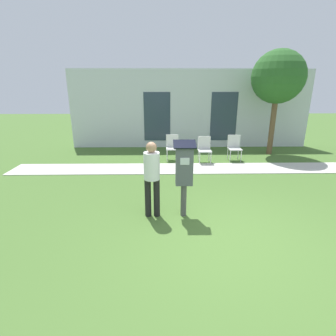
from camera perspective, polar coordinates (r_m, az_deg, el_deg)
The scene contains 9 objects.
ground_plane at distance 4.90m, azimuth 13.13°, elevation -15.35°, with size 40.00×40.00×0.00m, color #476B2D.
sidewalk at distance 8.56m, azimuth 6.69°, elevation -0.08°, with size 12.00×1.10×0.02m.
building_facade at distance 11.31m, azimuth 4.89°, elevation 12.62°, with size 10.00×0.26×3.20m.
parking_meter at distance 5.22m, azimuth 3.54°, elevation -0.31°, with size 0.44×0.31×1.59m.
person_standing at distance 5.23m, azimuth -3.54°, elevation -1.29°, with size 0.32×0.32×1.58m.
outdoor_chair_left at distance 9.38m, azimuth 0.95°, elevation 4.95°, with size 0.44×0.44×0.90m.
outdoor_chair_middle at distance 9.16m, azimuth 7.92°, elevation 4.45°, with size 0.44×0.44×0.90m.
outdoor_chair_right at distance 9.61m, azimuth 14.22°, elevation 4.71°, with size 0.44×0.44×0.90m.
tree at distance 10.74m, azimuth 22.86°, elevation 17.72°, with size 1.90×1.90×3.82m.
Camera 1 is at (-1.15, -3.95, 2.66)m, focal length 28.00 mm.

